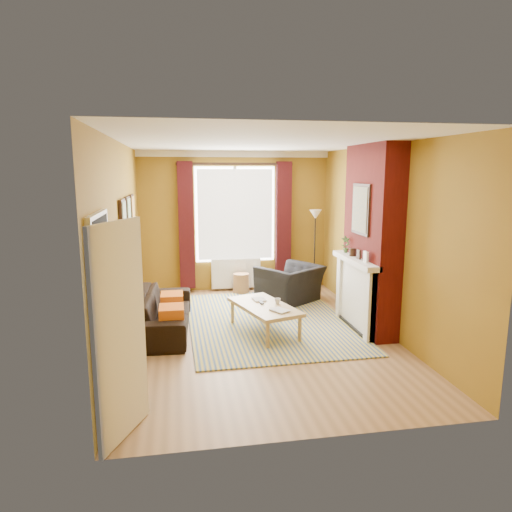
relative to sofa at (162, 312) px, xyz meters
name	(u,v)px	position (x,y,z in m)	size (l,w,h in m)	color
ground	(259,334)	(1.42, -0.44, -0.30)	(5.50, 5.50, 0.00)	olive
room_walls	(297,239)	(2.06, -0.16, 1.09)	(3.82, 5.54, 2.83)	olive
striped_rug	(268,320)	(1.67, 0.15, -0.29)	(2.56, 3.52, 0.02)	#314F86
sofa	(162,312)	(0.00, 0.00, 0.00)	(2.02, 0.79, 0.59)	black
armchair	(290,284)	(2.30, 1.17, 0.05)	(1.06, 0.92, 0.69)	black
coffee_table	(264,308)	(1.51, -0.37, 0.09)	(1.01, 1.44, 0.43)	tan
wicker_stool	(241,283)	(1.49, 1.96, -0.10)	(0.40, 0.40, 0.40)	olive
floor_lamp	(315,227)	(2.97, 1.85, 1.01)	(0.30, 0.30, 1.66)	black
book_a	(275,312)	(1.59, -0.76, 0.15)	(0.19, 0.26, 0.02)	#999999
book_b	(253,300)	(1.39, -0.10, 0.15)	(0.18, 0.25, 0.02)	#999999
mug	(277,301)	(1.72, -0.34, 0.18)	(0.09, 0.09, 0.09)	#999999
tv_remote	(261,302)	(1.49, -0.26, 0.15)	(0.05, 0.16, 0.02)	#252527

